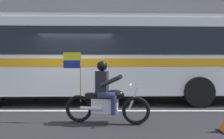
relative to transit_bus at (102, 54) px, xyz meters
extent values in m
plane|color=black|center=(-0.82, -1.19, -1.88)|extent=(60.00, 60.00, 0.00)
cube|color=#A39E93|center=(-0.82, 3.91, -1.81)|extent=(28.00, 3.80, 0.15)
cube|color=silver|center=(-0.82, -1.79, -1.88)|extent=(26.60, 0.14, 0.01)
cube|color=gray|center=(-0.82, 6.21, 3.22)|extent=(28.00, 0.80, 10.21)
cube|color=#384C60|center=(-0.82, 5.77, 1.69)|extent=(25.76, 0.10, 1.40)
cube|color=white|center=(0.00, 0.01, -0.15)|extent=(12.37, 2.95, 2.70)
cube|color=black|center=(0.00, 0.01, 0.40)|extent=(11.39, 2.95, 0.96)
cube|color=orange|center=(0.00, 0.01, -0.35)|extent=(12.12, 2.97, 0.28)
cube|color=silver|center=(0.00, 0.01, 1.26)|extent=(12.12, 2.81, 0.16)
cylinder|color=black|center=(3.38, -1.17, -1.36)|extent=(1.04, 0.30, 1.04)
torus|color=black|center=(0.98, -3.33, -1.54)|extent=(0.70, 0.19, 0.69)
torus|color=black|center=(-0.45, -3.12, -1.54)|extent=(0.70, 0.19, 0.69)
cube|color=silver|center=(0.22, -3.22, -1.44)|extent=(0.67, 0.37, 0.36)
ellipsoid|color=black|center=(0.47, -3.25, -1.16)|extent=(0.52, 0.35, 0.24)
cube|color=black|center=(0.02, -3.19, -1.20)|extent=(0.59, 0.34, 0.12)
cylinder|color=silver|center=(0.93, -3.32, -1.24)|extent=(0.28, 0.10, 0.58)
cylinder|color=silver|center=(0.85, -3.31, -0.92)|extent=(0.13, 0.64, 0.04)
cylinder|color=silver|center=(-0.10, -3.33, -1.49)|extent=(0.56, 0.17, 0.09)
cube|color=black|center=(0.15, -3.21, -0.86)|extent=(0.33, 0.40, 0.56)
sphere|color=black|center=(0.15, -3.21, -0.45)|extent=(0.26, 0.26, 0.26)
cylinder|color=#232D4C|center=(0.31, -3.05, -1.16)|extent=(0.44, 0.21, 0.15)
cylinder|color=#232D4C|center=(0.49, -3.08, -1.40)|extent=(0.13, 0.13, 0.46)
cylinder|color=#232D4C|center=(0.26, -3.41, -1.16)|extent=(0.44, 0.21, 0.15)
cylinder|color=#232D4C|center=(0.44, -3.43, -1.40)|extent=(0.13, 0.13, 0.46)
cylinder|color=black|center=(0.42, -3.05, -0.82)|extent=(0.53, 0.19, 0.32)
cylinder|color=black|center=(0.36, -3.44, -0.82)|extent=(0.53, 0.19, 0.32)
cylinder|color=olive|center=(-0.40, -3.13, -0.73)|extent=(0.02, 0.02, 1.25)
cube|color=yellow|center=(-0.63, -3.09, -0.21)|extent=(0.44, 0.09, 0.20)
cube|color=navy|center=(-0.63, -3.09, -0.41)|extent=(0.44, 0.09, 0.20)
camera|label=1|loc=(0.40, -8.62, -0.40)|focal=34.89mm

